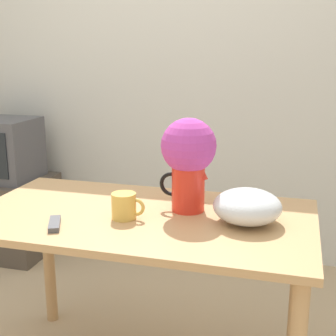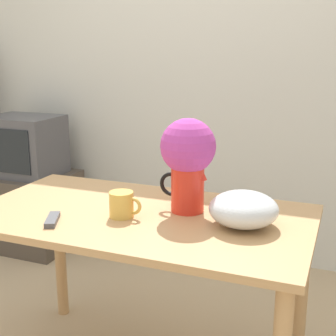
% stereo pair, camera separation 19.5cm
% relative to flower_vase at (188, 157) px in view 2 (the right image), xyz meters
% --- Properties ---
extents(wall_back, '(8.00, 0.05, 2.60)m').
position_rel_flower_vase_xyz_m(wall_back, '(-0.40, 1.36, 0.27)').
color(wall_back, silver).
rests_on(wall_back, ground_plane).
extents(table, '(1.41, 0.78, 0.80)m').
position_rel_flower_vase_xyz_m(table, '(-0.17, -0.10, -0.35)').
color(table, tan).
rests_on(table, ground_plane).
extents(flower_vase, '(0.24, 0.23, 0.39)m').
position_rel_flower_vase_xyz_m(flower_vase, '(0.00, 0.00, 0.00)').
color(flower_vase, red).
rests_on(flower_vase, table).
extents(coffee_mug, '(0.14, 0.10, 0.10)m').
position_rel_flower_vase_xyz_m(coffee_mug, '(-0.22, -0.17, -0.18)').
color(coffee_mug, gold).
rests_on(coffee_mug, table).
extents(white_bowl, '(0.27, 0.27, 0.13)m').
position_rel_flower_vase_xyz_m(white_bowl, '(0.26, -0.08, -0.17)').
color(white_bowl, silver).
rests_on(white_bowl, table).
extents(remote_control, '(0.10, 0.15, 0.02)m').
position_rel_flower_vase_xyz_m(remote_control, '(-0.45, -0.32, -0.22)').
color(remote_control, '#4C4C51').
rests_on(remote_control, table).
extents(tv_stand, '(0.66, 0.54, 0.56)m').
position_rel_flower_vase_xyz_m(tv_stand, '(-1.60, 0.97, -0.75)').
color(tv_stand, '#4C4238').
rests_on(tv_stand, ground_plane).
extents(tv_set, '(0.51, 0.41, 0.43)m').
position_rel_flower_vase_xyz_m(tv_set, '(-1.60, 0.96, -0.26)').
color(tv_set, '#4C4C51').
rests_on(tv_set, tv_stand).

